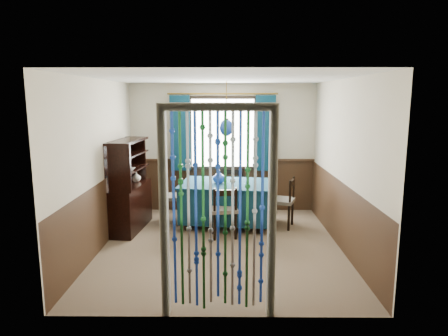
{
  "coord_description": "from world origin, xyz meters",
  "views": [
    {
      "loc": [
        0.09,
        -5.78,
        2.22
      ],
      "look_at": [
        0.04,
        0.67,
        1.09
      ],
      "focal_mm": 32.0,
      "sensor_mm": 36.0,
      "label": 1
    }
  ],
  "objects_px": {
    "chair_right": "(283,201)",
    "vase_table": "(219,177)",
    "sideboard": "(129,198)",
    "chair_near": "(224,210)",
    "vase_sideboard": "(136,176)",
    "dining_table": "(226,201)",
    "bowl_shelf": "(128,169)",
    "chair_left": "(172,197)",
    "pendant_lamp": "(226,128)",
    "chair_far": "(233,190)"
  },
  "relations": [
    {
      "from": "chair_near",
      "to": "sideboard",
      "type": "relative_size",
      "value": 0.55
    },
    {
      "from": "chair_far",
      "to": "pendant_lamp",
      "type": "distance_m",
      "value": 1.47
    },
    {
      "from": "chair_near",
      "to": "sideboard",
      "type": "distance_m",
      "value": 1.67
    },
    {
      "from": "vase_table",
      "to": "bowl_shelf",
      "type": "distance_m",
      "value": 1.54
    },
    {
      "from": "chair_left",
      "to": "vase_sideboard",
      "type": "distance_m",
      "value": 0.74
    },
    {
      "from": "sideboard",
      "to": "vase_table",
      "type": "relative_size",
      "value": 7.43
    },
    {
      "from": "sideboard",
      "to": "vase_table",
      "type": "distance_m",
      "value": 1.57
    },
    {
      "from": "chair_far",
      "to": "chair_left",
      "type": "height_order",
      "value": "same"
    },
    {
      "from": "dining_table",
      "to": "chair_near",
      "type": "distance_m",
      "value": 0.64
    },
    {
      "from": "chair_near",
      "to": "dining_table",
      "type": "bearing_deg",
      "value": 79.18
    },
    {
      "from": "dining_table",
      "to": "sideboard",
      "type": "relative_size",
      "value": 1.11
    },
    {
      "from": "vase_table",
      "to": "pendant_lamp",
      "type": "bearing_deg",
      "value": 5.88
    },
    {
      "from": "chair_left",
      "to": "sideboard",
      "type": "xyz_separation_m",
      "value": [
        -0.68,
        -0.4,
        0.08
      ]
    },
    {
      "from": "chair_left",
      "to": "sideboard",
      "type": "relative_size",
      "value": 0.56
    },
    {
      "from": "chair_far",
      "to": "chair_near",
      "type": "bearing_deg",
      "value": 91.07
    },
    {
      "from": "chair_near",
      "to": "pendant_lamp",
      "type": "height_order",
      "value": "pendant_lamp"
    },
    {
      "from": "chair_right",
      "to": "vase_table",
      "type": "bearing_deg",
      "value": 104.17
    },
    {
      "from": "chair_right",
      "to": "bowl_shelf",
      "type": "distance_m",
      "value": 2.67
    },
    {
      "from": "chair_right",
      "to": "vase_table",
      "type": "xyz_separation_m",
      "value": [
        -1.11,
        0.09,
        0.4
      ]
    },
    {
      "from": "sideboard",
      "to": "vase_table",
      "type": "xyz_separation_m",
      "value": [
        1.52,
        0.22,
        0.32
      ]
    },
    {
      "from": "vase_table",
      "to": "chair_near",
      "type": "bearing_deg",
      "value": -81.18
    },
    {
      "from": "chair_near",
      "to": "chair_far",
      "type": "bearing_deg",
      "value": 75.66
    },
    {
      "from": "chair_near",
      "to": "vase_sideboard",
      "type": "bearing_deg",
      "value": 147.83
    },
    {
      "from": "chair_near",
      "to": "pendant_lamp",
      "type": "relative_size",
      "value": 0.91
    },
    {
      "from": "chair_right",
      "to": "sideboard",
      "type": "distance_m",
      "value": 2.64
    },
    {
      "from": "dining_table",
      "to": "bowl_shelf",
      "type": "height_order",
      "value": "bowl_shelf"
    },
    {
      "from": "chair_near",
      "to": "sideboard",
      "type": "bearing_deg",
      "value": 158.24
    },
    {
      "from": "pendant_lamp",
      "to": "vase_sideboard",
      "type": "distance_m",
      "value": 1.81
    },
    {
      "from": "pendant_lamp",
      "to": "vase_sideboard",
      "type": "xyz_separation_m",
      "value": [
        -1.59,
        0.07,
        -0.86
      ]
    },
    {
      "from": "chair_near",
      "to": "bowl_shelf",
      "type": "bearing_deg",
      "value": 165.18
    },
    {
      "from": "vase_table",
      "to": "bowl_shelf",
      "type": "height_order",
      "value": "bowl_shelf"
    },
    {
      "from": "dining_table",
      "to": "chair_near",
      "type": "xyz_separation_m",
      "value": [
        -0.03,
        -0.64,
        0.01
      ]
    },
    {
      "from": "dining_table",
      "to": "vase_sideboard",
      "type": "xyz_separation_m",
      "value": [
        -1.59,
        0.07,
        0.42
      ]
    },
    {
      "from": "chair_left",
      "to": "vase_sideboard",
      "type": "xyz_separation_m",
      "value": [
        -0.62,
        -0.09,
        0.4
      ]
    },
    {
      "from": "chair_near",
      "to": "pendant_lamp",
      "type": "xyz_separation_m",
      "value": [
        0.03,
        0.64,
        1.28
      ]
    },
    {
      "from": "sideboard",
      "to": "bowl_shelf",
      "type": "bearing_deg",
      "value": -68.5
    },
    {
      "from": "chair_far",
      "to": "vase_sideboard",
      "type": "bearing_deg",
      "value": 28.87
    },
    {
      "from": "chair_far",
      "to": "chair_left",
      "type": "distance_m",
      "value": 1.24
    },
    {
      "from": "chair_right",
      "to": "vase_sideboard",
      "type": "relative_size",
      "value": 4.68
    },
    {
      "from": "dining_table",
      "to": "chair_near",
      "type": "bearing_deg",
      "value": -86.01
    },
    {
      "from": "chair_near",
      "to": "sideboard",
      "type": "height_order",
      "value": "sideboard"
    },
    {
      "from": "chair_near",
      "to": "bowl_shelf",
      "type": "xyz_separation_m",
      "value": [
        -1.56,
        0.19,
        0.63
      ]
    },
    {
      "from": "chair_far",
      "to": "vase_sideboard",
      "type": "xyz_separation_m",
      "value": [
        -1.71,
        -0.67,
        0.4
      ]
    },
    {
      "from": "chair_far",
      "to": "bowl_shelf",
      "type": "bearing_deg",
      "value": 42.15
    },
    {
      "from": "chair_left",
      "to": "pendant_lamp",
      "type": "distance_m",
      "value": 1.6
    },
    {
      "from": "dining_table",
      "to": "pendant_lamp",
      "type": "relative_size",
      "value": 1.84
    },
    {
      "from": "vase_sideboard",
      "to": "chair_right",
      "type": "bearing_deg",
      "value": -3.8
    },
    {
      "from": "vase_table",
      "to": "sideboard",
      "type": "bearing_deg",
      "value": -171.69
    },
    {
      "from": "chair_left",
      "to": "bowl_shelf",
      "type": "bearing_deg",
      "value": -50.28
    },
    {
      "from": "pendant_lamp",
      "to": "chair_left",
      "type": "bearing_deg",
      "value": 170.57
    }
  ]
}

